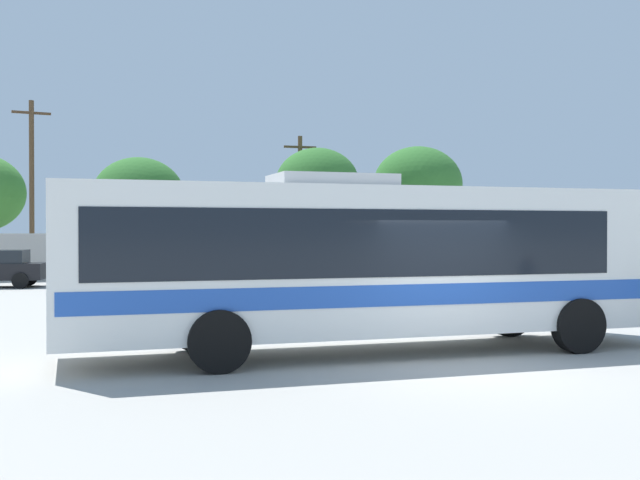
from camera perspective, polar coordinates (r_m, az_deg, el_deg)
ground_plane at (r=22.91m, az=0.39°, el=-5.12°), size 300.00×300.00×0.00m
perimeter_wall at (r=38.13m, az=-4.97°, el=-1.15°), size 80.00×0.30×2.19m
coach_bus_white_blue at (r=14.77m, az=3.61°, el=-1.33°), size 11.96×3.55×3.35m
parked_car_second_grey at (r=33.98m, az=-13.94°, el=-1.97°), size 4.42×2.08×1.41m
parked_car_third_maroon at (r=35.30m, az=-4.61°, el=-1.80°), size 4.30×2.24×1.48m
utility_pole_near at (r=40.22m, az=-20.33°, el=3.74°), size 1.78×0.55×8.61m
utility_pole_far at (r=42.54m, az=-1.47°, el=2.84°), size 1.80×0.24×7.48m
roadside_tree_midleft at (r=44.13m, az=-13.11°, el=3.15°), size 5.00×5.00×6.37m
roadside_tree_midright at (r=41.25m, az=-0.20°, el=4.14°), size 4.43×4.43×6.70m
roadside_tree_right at (r=46.04m, az=7.16°, el=4.06°), size 5.19×5.19×7.25m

